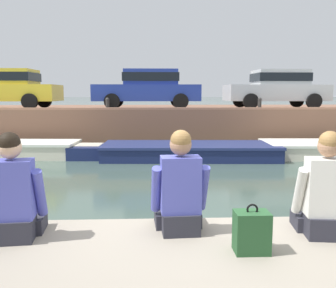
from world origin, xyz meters
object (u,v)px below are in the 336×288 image
mooring_bollard_mid (108,103)px  person_seated_left (14,198)px  bottle_drink (184,224)px  car_left_inner_blue (148,87)px  boat_moored_central_navy (182,151)px  person_seated_right (180,193)px  person_seated_middle (325,196)px  car_leftmost_yellow (4,87)px  boat_moored_east_cream (333,149)px  mooring_bollard_east (260,103)px  car_centre_silver (277,87)px  backpack_on_ledge (251,232)px  boat_moored_west_cream (16,149)px

mooring_bollard_mid → person_seated_left: mooring_bollard_mid is taller
bottle_drink → car_left_inner_blue: bearing=92.1°
boat_moored_central_navy → person_seated_right: size_ratio=7.02×
bottle_drink → person_seated_middle: bearing=-3.8°
car_left_inner_blue → bottle_drink: size_ratio=20.72×
car_leftmost_yellow → bottle_drink: bearing=-62.7°
car_left_inner_blue → mooring_bollard_mid: bearing=-141.7°
person_seated_right → person_seated_middle: same height
boat_moored_central_navy → car_left_inner_blue: car_left_inner_blue is taller
boat_moored_east_cream → mooring_bollard_east: 3.15m
mooring_bollard_mid → person_seated_right: (1.91, -10.69, -0.55)m
car_centre_silver → mooring_bollard_mid: (-6.78, -1.19, -0.61)m
person_seated_right → person_seated_middle: (1.30, -0.15, 0.00)m
boat_moored_central_navy → car_left_inner_blue: bearing=108.2°
boat_moored_east_cream → car_centre_silver: car_centre_silver is taller
car_leftmost_yellow → car_left_inner_blue: (5.72, 0.00, -0.00)m
car_left_inner_blue → backpack_on_ledge: car_left_inner_blue is taller
boat_moored_west_cream → boat_moored_central_navy: boat_moored_west_cream is taller
person_seated_middle → bottle_drink: (-1.27, 0.09, -0.28)m
mooring_bollard_east → person_seated_left: mooring_bollard_east is taller
boat_moored_central_navy → mooring_bollard_mid: size_ratio=15.23×
person_seated_middle → mooring_bollard_mid: bearing=106.5°
boat_moored_west_cream → backpack_on_ledge: 11.01m
car_leftmost_yellow → person_seated_left: (4.65, -12.00, -1.16)m
car_left_inner_blue → backpack_on_ledge: (0.95, -12.37, -1.37)m
car_leftmost_yellow → car_centre_silver: 10.99m
car_centre_silver → boat_moored_central_navy: bearing=-141.4°
boat_moored_west_cream → person_seated_middle: (6.08, -9.27, 0.93)m
person_seated_left → person_seated_right: size_ratio=1.00×
car_leftmost_yellow → person_seated_left: car_leftmost_yellow is taller
car_left_inner_blue → car_leftmost_yellow: bearing=-180.0°
person_seated_middle → boat_moored_central_navy: bearing=94.0°
person_seated_right → mooring_bollard_mid: bearing=100.1°
backpack_on_ledge → car_leftmost_yellow: bearing=118.4°
mooring_bollard_mid → backpack_on_ledge: bearing=-77.6°
boat_moored_east_cream → person_seated_left: person_seated_left is taller
boat_moored_west_cream → person_seated_left: (3.30, -9.24, 0.93)m
car_centre_silver → backpack_on_ledge: size_ratio=9.96×
boat_moored_east_cream → backpack_on_ledge: size_ratio=15.02×
boat_moored_east_cream → person_seated_right: 10.56m
mooring_bollard_east → person_seated_middle: (-2.51, -10.84, -0.55)m
person_seated_left → person_seated_right: 1.48m
car_centre_silver → person_seated_left: (-6.35, -12.00, -1.16)m
mooring_bollard_mid → mooring_bollard_east: size_ratio=1.00×
mooring_bollard_mid → person_seated_left: bearing=-87.7°
boat_moored_west_cream → person_seated_right: bearing=-62.4°
car_centre_silver → person_seated_right: 12.90m
boat_moored_west_cream → bottle_drink: size_ratio=26.31×
mooring_bollard_east → backpack_on_ledge: mooring_bollard_east is taller
boat_moored_east_cream → person_seated_left: size_ratio=6.35×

